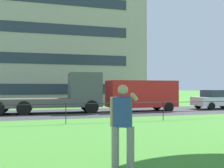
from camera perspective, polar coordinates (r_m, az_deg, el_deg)
name	(u,v)px	position (r m, az deg, el deg)	size (l,w,h in m)	color
street_strip	(94,112)	(18.72, -3.89, -6.08)	(80.00, 6.89, 0.01)	#424247
park_fence	(117,109)	(13.40, 1.10, -5.31)	(35.84, 0.04, 1.00)	black
person_thrower	(123,124)	(5.59, 2.35, -8.59)	(0.75, 0.68, 1.79)	gray
flatbed_truck_left	(63,95)	(18.34, -10.49, -2.38)	(7.37, 2.64, 2.75)	#4C4C51
panel_van_right	(142,94)	(19.51, 6.42, -2.14)	(5.04, 2.17, 2.24)	red
car_white_far_left	(217,99)	(23.26, 21.58, -3.09)	(4.06, 1.93, 1.54)	silver
apartment_building_background	(5,36)	(35.94, -21.95, 9.47)	(32.25, 14.09, 16.19)	#ADA393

